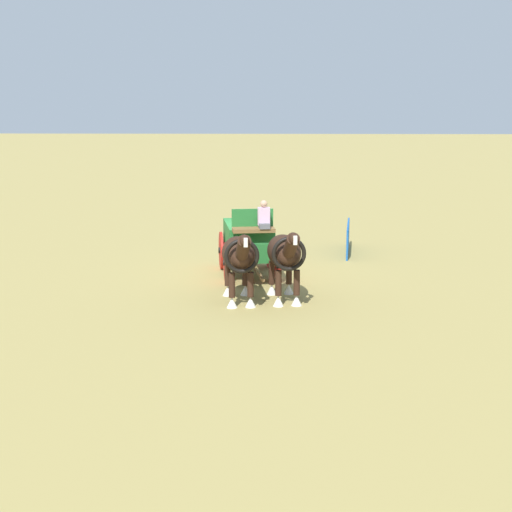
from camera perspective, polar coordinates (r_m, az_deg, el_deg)
ground_plane at (r=26.20m, az=-0.56°, el=-1.33°), size 220.00×220.00×0.00m
show_wagon at (r=25.83m, az=-0.52°, el=1.12°), size 5.64×2.19×2.65m
draft_horse_near at (r=22.48m, az=2.08°, el=0.12°), size 3.00×1.22×2.24m
draft_horse_off at (r=22.32m, az=-1.22°, el=-0.01°), size 3.05×1.23×2.21m
sponsor_banner at (r=30.03m, az=6.62°, el=1.27°), size 3.19×0.38×1.10m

